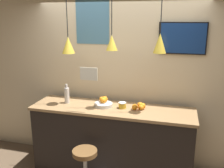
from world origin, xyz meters
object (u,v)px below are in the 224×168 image
at_px(fruit_bowl, 103,103).
at_px(mounted_tv, 182,38).
at_px(spread_jar, 122,105).
at_px(juice_bottle, 67,95).

xyz_separation_m(fruit_bowl, mounted_tv, (1.04, 0.34, 0.92)).
distance_m(fruit_bowl, spread_jar, 0.28).
relative_size(fruit_bowl, juice_bottle, 0.89).
bearing_deg(juice_bottle, spread_jar, 0.00).
bearing_deg(spread_jar, juice_bottle, 180.00).
xyz_separation_m(spread_jar, mounted_tv, (0.76, 0.35, 0.92)).
height_order(juice_bottle, mounted_tv, mounted_tv).
relative_size(spread_jar, mounted_tv, 0.17).
bearing_deg(spread_jar, fruit_bowl, 177.67).
relative_size(juice_bottle, spread_jar, 2.67).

